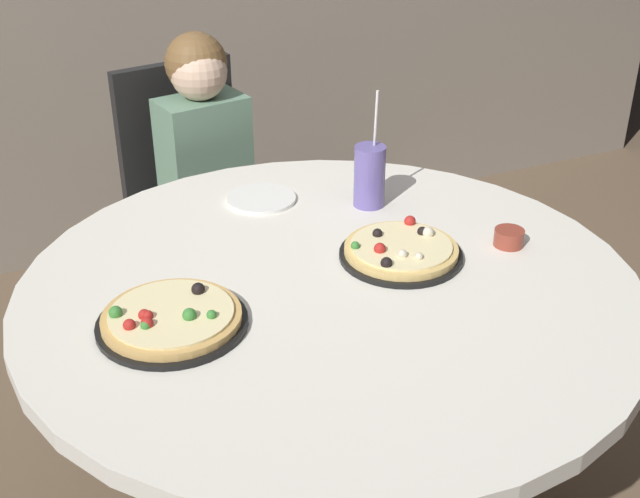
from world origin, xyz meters
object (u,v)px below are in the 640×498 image
Objects in this scene: diner_child at (220,229)px; plate_small at (261,199)px; sauce_bowl at (509,238)px; chair_wooden at (194,195)px; pizza_cheese at (401,251)px; soda_cup at (370,176)px; dining_table at (329,312)px; pizza_veggie at (171,319)px.

plate_small is (-0.00, -0.39, 0.27)m from diner_child.
diner_child reaches higher than sauce_bowl.
chair_wooden is 1.04m from pizza_cheese.
soda_cup reaches higher than plate_small.
sauce_bowl is at bearing -47.21° from plate_small.
plate_small reaches higher than dining_table.
pizza_veggie is at bearing 179.92° from sauce_bowl.
plate_small is (-0.18, 0.42, -0.01)m from pizza_cheese.
pizza_veggie is at bearing -108.46° from chair_wooden.
dining_table is at bearing -90.85° from diner_child.
pizza_cheese is at bearing -78.35° from chair_wooden.
plate_small is (0.01, 0.44, 0.09)m from dining_table.
pizza_veggie is (-0.36, -0.03, 0.10)m from dining_table.
pizza_cheese is 0.45m from plate_small.
soda_cup reaches higher than sauce_bowl.
dining_table is 4.80× the size of pizza_cheese.
chair_wooden is 1.16m from sauce_bowl.
sauce_bowl is at bearing -11.79° from pizza_cheese.
chair_wooden is 3.15× the size of pizza_veggie.
plate_small is at bearing 88.60° from dining_table.
chair_wooden is (-0.01, 1.01, -0.14)m from dining_table.
sauce_bowl is at bearing -63.19° from diner_child.
pizza_cheese is at bearing 5.49° from pizza_veggie.
pizza_veggie is 0.55m from pizza_cheese.
pizza_veggie is 0.70m from soda_cup.
chair_wooden is at bearing 92.57° from plate_small.
pizza_veggie is (-0.37, -0.86, 0.28)m from diner_child.
dining_table is 0.21m from pizza_cheese.
soda_cup is (0.24, -0.53, 0.35)m from diner_child.
soda_cup is at bearing -69.35° from chair_wooden.
diner_child is 0.98m from pizza_veggie.
pizza_veggie is at bearing -174.51° from pizza_cheese.
chair_wooden reaches higher than plate_small.
soda_cup is 0.39m from sauce_bowl.
dining_table is 4.41× the size of soda_cup.
chair_wooden reaches higher than sauce_bowl.
soda_cup is 0.29m from plate_small.
pizza_cheese is at bearing 168.21° from sauce_bowl.
soda_cup is (0.61, 0.33, 0.06)m from pizza_veggie.
diner_child is 0.47m from plate_small.
diner_child is 3.52× the size of soda_cup.
pizza_cheese is 4.03× the size of sauce_bowl.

